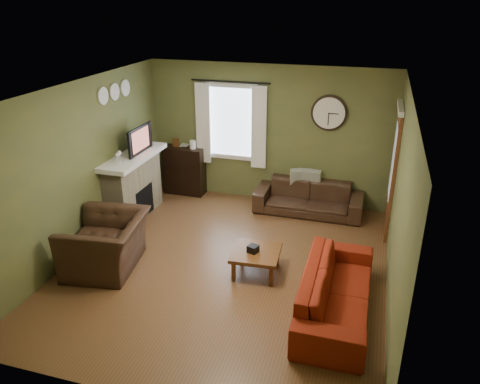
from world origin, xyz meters
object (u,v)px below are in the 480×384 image
(armchair, at_px, (106,244))
(bookshelf, at_px, (184,170))
(sofa_red, at_px, (336,291))
(coffee_table, at_px, (256,262))
(sofa_brown, at_px, (308,198))

(armchair, bearing_deg, bookshelf, 170.62)
(armchair, bearing_deg, sofa_red, 78.88)
(bookshelf, relative_size, sofa_red, 0.45)
(sofa_red, relative_size, coffee_table, 3.15)
(coffee_table, bearing_deg, bookshelf, 130.85)
(sofa_brown, bearing_deg, coffee_table, -100.25)
(bookshelf, distance_m, armchair, 2.92)
(sofa_red, bearing_deg, armchair, 88.03)
(sofa_brown, xyz_separation_m, coffee_table, (-0.41, -2.25, -0.11))
(sofa_red, relative_size, armchair, 1.75)
(bookshelf, distance_m, coffee_table, 3.26)
(bookshelf, bearing_deg, armchair, -90.24)
(armchair, bearing_deg, sofa_brown, 127.66)
(bookshelf, bearing_deg, coffee_table, -49.15)
(armchair, xyz_separation_m, coffee_table, (2.14, 0.46, -0.21))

